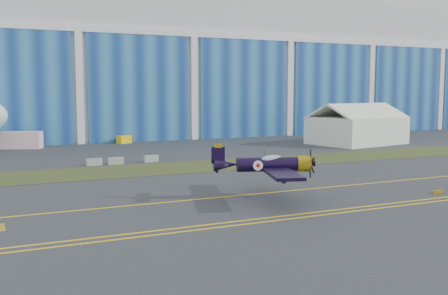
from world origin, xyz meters
name	(u,v)px	position (x,y,z in m)	size (l,w,h in m)	color
ground	(170,190)	(0.00, 0.00, 0.00)	(260.00, 260.00, 0.00)	#31353B
grass_median	(132,170)	(0.00, 14.00, 0.02)	(260.00, 10.00, 0.02)	#475128
hangar	(61,66)	(0.00, 71.79, 14.96)	(220.00, 45.70, 30.00)	silver
taxiway_centreline	(189,200)	(0.00, -5.00, 0.01)	(200.00, 0.20, 0.02)	yellow
edge_line_near	(237,225)	(0.00, -14.50, 0.01)	(80.00, 0.20, 0.02)	yellow
edge_line_far	(231,222)	(0.00, -13.50, 0.01)	(80.00, 0.20, 0.02)	yellow
guard_board_right	(438,192)	(22.00, -12.00, 0.17)	(1.20, 0.15, 0.35)	yellow
warbird	(268,164)	(6.24, -7.76, 3.15)	(13.45, 14.82, 3.65)	black
tent	(357,124)	(45.40, 28.50, 3.69)	(17.83, 14.49, 7.38)	white
shipping_container	(21,140)	(-10.32, 45.68, 1.41)	(6.52, 2.61, 2.83)	silver
tug	(124,139)	(7.36, 47.23, 0.70)	(2.41, 1.50, 1.40)	yellow
gse_box	(336,131)	(53.35, 45.03, 0.89)	(2.96, 1.58, 1.77)	gray
barrier_a	(94,162)	(-3.31, 20.27, 0.45)	(2.00, 0.60, 0.90)	gray
barrier_b	(116,161)	(-0.53, 20.17, 0.45)	(2.00, 0.60, 0.90)	gray
barrier_c	(151,159)	(4.34, 20.56, 0.45)	(2.00, 0.60, 0.90)	#899B94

